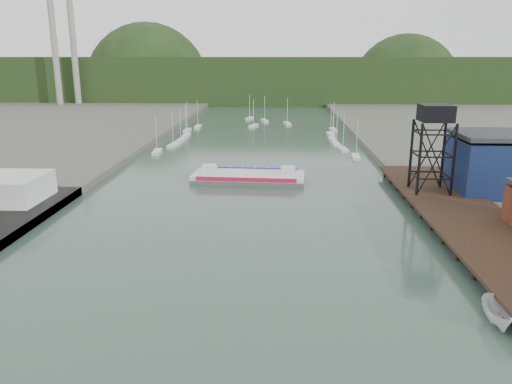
{
  "coord_description": "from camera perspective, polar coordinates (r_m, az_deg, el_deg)",
  "views": [
    {
      "loc": [
        6.96,
        -33.49,
        26.52
      ],
      "look_at": [
        3.07,
        48.9,
        4.0
      ],
      "focal_mm": 35.0,
      "sensor_mm": 36.0,
      "label": 1
    }
  ],
  "objects": [
    {
      "name": "smokestacks",
      "position": [
        289.0,
        -21.05,
        14.99
      ],
      "size": [
        11.2,
        8.2,
        60.0
      ],
      "color": "gray",
      "rests_on": "ground"
    },
    {
      "name": "chain_ferry",
      "position": [
        109.18,
        -0.86,
        1.75
      ],
      "size": [
        24.71,
        11.11,
        3.49
      ],
      "rotation": [
        0.0,
        0.0,
        -0.06
      ],
      "color": "#515154",
      "rests_on": "ground"
    },
    {
      "name": "marina_sailboats",
      "position": [
        174.07,
        0.41,
        6.62
      ],
      "size": [
        57.71,
        92.65,
        0.9
      ],
      "color": "silver",
      "rests_on": "ground"
    },
    {
      "name": "lift_tower",
      "position": [
        96.3,
        19.81,
        7.9
      ],
      "size": [
        6.5,
        6.5,
        16.0
      ],
      "color": "black",
      "rests_on": "east_pier"
    },
    {
      "name": "motorboat",
      "position": [
        57.61,
        25.89,
        -12.46
      ],
      "size": [
        2.89,
        6.38,
        2.39
      ],
      "primitive_type": "imported",
      "rotation": [
        0.0,
        0.0,
        -0.09
      ],
      "color": "silver",
      "rests_on": "ground"
    },
    {
      "name": "east_pier",
      "position": [
        87.57,
        22.66,
        -2.28
      ],
      "size": [
        14.0,
        70.0,
        2.45
      ],
      "color": "black",
      "rests_on": "ground"
    },
    {
      "name": "blue_shed",
      "position": [
        104.74,
        26.94,
        2.9
      ],
      "size": [
        20.5,
        14.5,
        11.3
      ],
      "color": "#0D1939",
      "rests_on": "east_land"
    },
    {
      "name": "distant_hills",
      "position": [
        335.41,
        0.85,
        12.51
      ],
      "size": [
        500.0,
        120.0,
        80.0
      ],
      "color": "black",
      "rests_on": "ground"
    }
  ]
}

